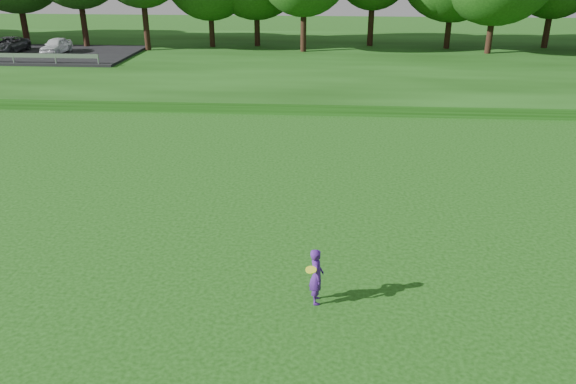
{
  "coord_description": "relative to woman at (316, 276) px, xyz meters",
  "views": [
    {
      "loc": [
        3.43,
        -10.71,
        8.24
      ],
      "look_at": [
        2.29,
        5.37,
        1.3
      ],
      "focal_mm": 35.0,
      "sensor_mm": 36.0,
      "label": 1
    }
  ],
  "objects": [
    {
      "name": "walking_path",
      "position": [
        -3.29,
        18.63,
        -0.74
      ],
      "size": [
        130.0,
        1.6,
        0.04
      ],
      "primitive_type": "cube",
      "color": "gray",
      "rests_on": "ground"
    },
    {
      "name": "woman",
      "position": [
        0.0,
        0.0,
        0.0
      ],
      "size": [
        0.48,
        0.68,
        1.51
      ],
      "color": "#451A78",
      "rests_on": "ground"
    },
    {
      "name": "ground",
      "position": [
        -3.29,
        -1.37,
        -0.76
      ],
      "size": [
        140.0,
        140.0,
        0.0
      ],
      "primitive_type": "plane",
      "color": "#143B0B",
      "rests_on": "ground"
    },
    {
      "name": "berm",
      "position": [
        -3.29,
        32.63,
        -0.46
      ],
      "size": [
        130.0,
        30.0,
        0.6
      ],
      "primitive_type": "cube",
      "color": "#143B0B",
      "rests_on": "ground"
    }
  ]
}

